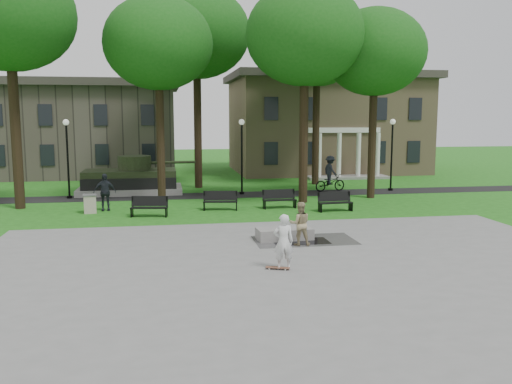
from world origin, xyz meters
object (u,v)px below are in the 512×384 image
(skateboarder, at_px, (283,242))
(cyclist, at_px, (330,177))
(park_bench_0, at_px, (149,206))
(concrete_block, at_px, (284,234))
(trash_bin, at_px, (90,204))
(friend_watching, at_px, (300,224))

(skateboarder, height_order, cyclist, cyclist)
(skateboarder, distance_m, park_bench_0, 11.19)
(concrete_block, height_order, skateboarder, skateboarder)
(cyclist, xyz_separation_m, trash_bin, (-14.54, -5.77, -0.47))
(cyclist, xyz_separation_m, park_bench_0, (-11.53, -7.26, -0.43))
(concrete_block, height_order, park_bench_0, park_bench_0)
(concrete_block, bearing_deg, trash_bin, 138.26)
(skateboarder, distance_m, friend_watching, 3.37)
(friend_watching, bearing_deg, skateboarder, 72.90)
(friend_watching, bearing_deg, park_bench_0, -44.57)
(trash_bin, bearing_deg, park_bench_0, -26.41)
(cyclist, bearing_deg, trash_bin, 97.97)
(cyclist, bearing_deg, skateboarder, 144.43)
(park_bench_0, bearing_deg, skateboarder, -56.90)
(concrete_block, distance_m, friend_watching, 1.28)
(concrete_block, bearing_deg, cyclist, 65.54)
(concrete_block, relative_size, skateboarder, 1.22)
(friend_watching, xyz_separation_m, cyclist, (5.70, 14.40, 0.10))
(concrete_block, bearing_deg, skateboarder, -103.11)
(skateboarder, bearing_deg, friend_watching, -111.01)
(park_bench_0, relative_size, trash_bin, 1.93)
(concrete_block, xyz_separation_m, friend_watching, (0.36, -1.07, 0.61))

